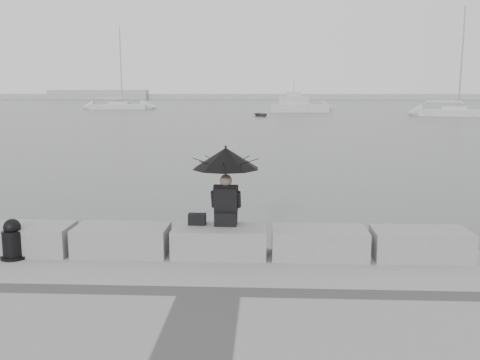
# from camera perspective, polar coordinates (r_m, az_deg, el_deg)

# --- Properties ---
(ground) EXTENTS (360.00, 360.00, 0.00)m
(ground) POSITION_cam_1_polar(r_m,az_deg,el_deg) (9.90, -1.92, -10.01)
(ground) COLOR #45484A
(ground) RESTS_ON ground
(stone_block_far_left) EXTENTS (1.60, 0.80, 0.50)m
(stone_block_far_left) POSITION_cam_1_polar(r_m,az_deg,el_deg) (10.11, -21.85, -5.85)
(stone_block_far_left) COLOR gray
(stone_block_far_left) RESTS_ON promenade
(stone_block_left) EXTENTS (1.60, 0.80, 0.50)m
(stone_block_left) POSITION_cam_1_polar(r_m,az_deg,el_deg) (9.54, -12.47, -6.29)
(stone_block_left) COLOR gray
(stone_block_left) RESTS_ON promenade
(stone_block_centre) EXTENTS (1.60, 0.80, 0.50)m
(stone_block_centre) POSITION_cam_1_polar(r_m,az_deg,el_deg) (9.24, -2.18, -6.58)
(stone_block_centre) COLOR gray
(stone_block_centre) RESTS_ON promenade
(stone_block_right) EXTENTS (1.60, 0.80, 0.50)m
(stone_block_right) POSITION_cam_1_polar(r_m,az_deg,el_deg) (9.26, 8.44, -6.65)
(stone_block_right) COLOR gray
(stone_block_right) RESTS_ON promenade
(stone_block_far_right) EXTENTS (1.60, 0.80, 0.50)m
(stone_block_far_right) POSITION_cam_1_polar(r_m,az_deg,el_deg) (9.58, 18.68, -6.51)
(stone_block_far_right) COLOR gray
(stone_block_far_right) RESTS_ON promenade
(seated_person) EXTENTS (1.17, 1.17, 1.39)m
(seated_person) POSITION_cam_1_polar(r_m,az_deg,el_deg) (9.16, -1.53, 1.32)
(seated_person) COLOR black
(seated_person) RESTS_ON stone_block_centre
(bag) EXTENTS (0.30, 0.17, 0.19)m
(bag) POSITION_cam_1_polar(r_m,az_deg,el_deg) (9.36, -4.60, -4.18)
(bag) COLOR black
(bag) RESTS_ON stone_block_centre
(mooring_bollard) EXTENTS (0.44, 0.44, 0.69)m
(mooring_bollard) POSITION_cam_1_polar(r_m,az_deg,el_deg) (9.83, -23.04, -6.10)
(mooring_bollard) COLOR black
(mooring_bollard) RESTS_ON promenade
(distant_landmass) EXTENTS (180.00, 8.00, 2.80)m
(distant_landmass) POSITION_cam_1_polar(r_m,az_deg,el_deg) (164.06, -0.35, 8.92)
(distant_landmass) COLOR #A8ABAE
(distant_landmass) RESTS_ON ground
(sailboat_left) EXTENTS (8.96, 3.05, 12.90)m
(sailboat_left) POSITION_cam_1_polar(r_m,az_deg,el_deg) (88.69, -12.80, 7.70)
(sailboat_left) COLOR silver
(sailboat_left) RESTS_ON ground
(sailboat_right) EXTENTS (8.42, 4.71, 12.90)m
(sailboat_right) POSITION_cam_1_polar(r_m,az_deg,el_deg) (69.89, 21.83, 6.76)
(sailboat_right) COLOR silver
(sailboat_right) RESTS_ON ground
(motor_cruiser) EXTENTS (8.23, 3.03, 4.50)m
(motor_cruiser) POSITION_cam_1_polar(r_m,az_deg,el_deg) (76.35, 6.33, 7.87)
(motor_cruiser) COLOR silver
(motor_cruiser) RESTS_ON ground
(dinghy) EXTENTS (2.98, 2.34, 0.47)m
(dinghy) POSITION_cam_1_polar(r_m,az_deg,el_deg) (64.82, 2.29, 7.01)
(dinghy) COLOR slate
(dinghy) RESTS_ON ground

